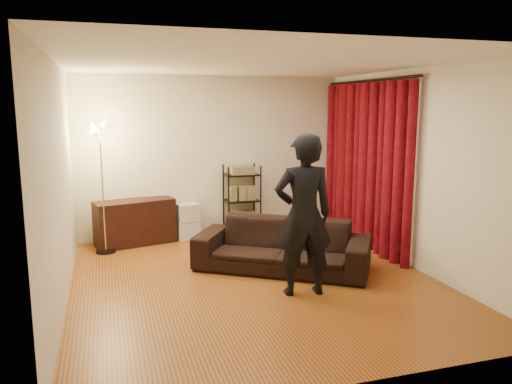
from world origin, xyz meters
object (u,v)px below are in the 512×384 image
object	(u,v)px
sofa	(282,246)
person	(303,215)
floor_lamp	(102,188)
storage_boxes	(188,221)
media_cabinet	(135,222)
wire_shelf	(242,200)

from	to	relation	value
sofa	person	distance (m)	1.08
sofa	person	world-z (taller)	person
sofa	floor_lamp	bearing A→B (deg)	178.91
storage_boxes	floor_lamp	bearing A→B (deg)	-161.93
media_cabinet	wire_shelf	distance (m)	1.81
storage_boxes	wire_shelf	distance (m)	0.98
sofa	media_cabinet	size ratio (longest dim) A/B	1.88
wire_shelf	floor_lamp	bearing A→B (deg)	-176.18
person	media_cabinet	size ratio (longest dim) A/B	1.54
person	media_cabinet	distance (m)	3.34
media_cabinet	wire_shelf	xyz separation A→B (m)	(1.79, 0.05, 0.25)
person	floor_lamp	xyz separation A→B (m)	(-2.23, 2.42, 0.04)
sofa	storage_boxes	distance (m)	2.19
sofa	media_cabinet	bearing A→B (deg)	166.81
floor_lamp	storage_boxes	bearing A→B (deg)	18.07
media_cabinet	storage_boxes	world-z (taller)	media_cabinet
sofa	storage_boxes	bearing A→B (deg)	148.73
media_cabinet	floor_lamp	distance (m)	0.86
wire_shelf	storage_boxes	bearing A→B (deg)	171.64
floor_lamp	person	bearing A→B (deg)	-47.38
media_cabinet	wire_shelf	size ratio (longest dim) A/B	1.01
wire_shelf	floor_lamp	xyz separation A→B (m)	(-2.26, -0.40, 0.39)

